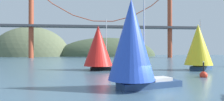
{
  "coord_description": "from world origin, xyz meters",
  "views": [
    {
      "loc": [
        -5.56,
        -16.95,
        3.81
      ],
      "look_at": [
        0.0,
        39.42,
        4.12
      ],
      "focal_mm": 29.65,
      "sensor_mm": 36.0,
      "label": 1
    }
  ],
  "objects_px": {
    "sailboat_yellow_sail": "(198,46)",
    "sailboat_blue_spinnaker": "(132,42)",
    "sailboat_white_mainsail": "(124,50)",
    "channel_buoy": "(204,75)",
    "sailboat_red_spinnaker": "(99,46)"
  },
  "relations": [
    {
      "from": "sailboat_yellow_sail",
      "to": "sailboat_blue_spinnaker",
      "type": "bearing_deg",
      "value": -135.04
    },
    {
      "from": "sailboat_blue_spinnaker",
      "to": "sailboat_yellow_sail",
      "type": "relative_size",
      "value": 0.9
    },
    {
      "from": "sailboat_yellow_sail",
      "to": "channel_buoy",
      "type": "relative_size",
      "value": 4.03
    },
    {
      "from": "sailboat_red_spinnaker",
      "to": "sailboat_yellow_sail",
      "type": "bearing_deg",
      "value": -6.21
    },
    {
      "from": "sailboat_yellow_sail",
      "to": "sailboat_white_mainsail",
      "type": "bearing_deg",
      "value": 116.86
    },
    {
      "from": "sailboat_red_spinnaker",
      "to": "sailboat_blue_spinnaker",
      "type": "bearing_deg",
      "value": -81.47
    },
    {
      "from": "sailboat_blue_spinnaker",
      "to": "sailboat_white_mainsail",
      "type": "height_order",
      "value": "sailboat_blue_spinnaker"
    },
    {
      "from": "sailboat_blue_spinnaker",
      "to": "channel_buoy",
      "type": "relative_size",
      "value": 3.63
    },
    {
      "from": "sailboat_blue_spinnaker",
      "to": "channel_buoy",
      "type": "distance_m",
      "value": 15.04
    },
    {
      "from": "sailboat_white_mainsail",
      "to": "sailboat_red_spinnaker",
      "type": "xyz_separation_m",
      "value": [
        -8.63,
        -20.84,
        0.58
      ]
    },
    {
      "from": "sailboat_white_mainsail",
      "to": "channel_buoy",
      "type": "distance_m",
      "value": 33.83
    },
    {
      "from": "sailboat_white_mainsail",
      "to": "channel_buoy",
      "type": "height_order",
      "value": "sailboat_white_mainsail"
    },
    {
      "from": "sailboat_white_mainsail",
      "to": "channel_buoy",
      "type": "relative_size",
      "value": 3.45
    },
    {
      "from": "sailboat_blue_spinnaker",
      "to": "channel_buoy",
      "type": "bearing_deg",
      "value": 31.25
    },
    {
      "from": "sailboat_blue_spinnaker",
      "to": "sailboat_red_spinnaker",
      "type": "height_order",
      "value": "sailboat_red_spinnaker"
    }
  ]
}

